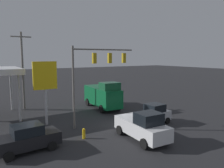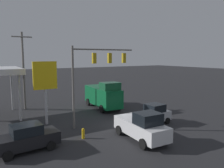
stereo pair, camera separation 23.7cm
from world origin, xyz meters
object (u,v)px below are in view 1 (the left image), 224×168
Objects in this scene: pickup_parked at (143,126)px; sedan_far at (28,138)px; fire_hydrant at (84,133)px; price_sign at (45,79)px; hatchback_crossing at (153,114)px; traffic_signal_assembly at (96,67)px; delivery_truck at (103,95)px; utility_pole at (23,69)px.

pickup_parked is 8.69m from sedan_far.
fire_hydrant is (3.90, -2.72, -0.67)m from pickup_parked.
fire_hydrant is at bearing 176.63° from sedan_far.
pickup_parked reaches higher than fire_hydrant.
hatchback_crossing is at bearing 149.12° from price_sign.
hatchback_crossing is 0.87× the size of sedan_far.
traffic_signal_assembly is at bearing 148.02° from price_sign.
sedan_far is (7.03, 2.82, -4.69)m from traffic_signal_assembly.
delivery_truck is at bearing -125.11° from traffic_signal_assembly.
delivery_truck is at bearing -128.32° from fire_hydrant.
delivery_truck is (-8.65, 4.89, -3.41)m from utility_pole.
traffic_signal_assembly is 7.74m from delivery_truck.
price_sign reaches higher than fire_hydrant.
traffic_signal_assembly is at bearing 114.98° from utility_pole.
price_sign is 11.12m from hatchback_crossing.
traffic_signal_assembly is 1.95× the size of hatchback_crossing.
sedan_far is (2.85, 5.43, -3.57)m from price_sign.
traffic_signal_assembly is 11.42m from utility_pole.
price_sign is 8.96m from delivery_truck.
utility_pole reaches higher than traffic_signal_assembly.
price_sign is at bearing -121.55° from sedan_far.
traffic_signal_assembly is 1.23× the size of price_sign.
price_sign is 10.33m from pickup_parked.
traffic_signal_assembly is 5.06m from price_sign.
fire_hydrant is (7.53, -0.01, -0.51)m from hatchback_crossing.
utility_pole is 17.42m from pickup_parked.
price_sign is (4.18, -2.61, -1.13)m from traffic_signal_assembly.
hatchback_crossing is at bearing 129.23° from pickup_parked.
price_sign is at bearing -143.79° from pickup_parked.
delivery_truck is 11.27m from pickup_parked.
sedan_far is (11.89, 0.02, 0.00)m from hatchback_crossing.
hatchback_crossing is 4.44× the size of fire_hydrant.
sedan_far is at bearing 0.47° from fire_hydrant.
utility_pole is at bearing -103.40° from sedan_far.
traffic_signal_assembly reaches higher than delivery_truck.
hatchback_crossing is (-9.68, 13.13, -4.16)m from utility_pole.
sedan_far is 5.13× the size of fire_hydrant.
price_sign is 7.04× the size of fire_hydrant.
traffic_signal_assembly is 1.69× the size of sedan_far.
hatchback_crossing is at bearing 126.38° from utility_pole.
sedan_far is at bearing -105.50° from pickup_parked.
traffic_signal_assembly reaches higher than sedan_far.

